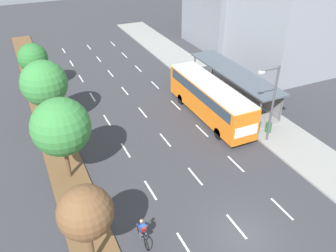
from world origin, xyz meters
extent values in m
plane|color=#38383D|center=(0.00, 0.00, 0.00)|extent=(140.00, 140.00, 0.00)
cube|color=brown|center=(-8.30, 20.00, 0.06)|extent=(2.60, 52.00, 0.12)
cube|color=gray|center=(9.25, 20.00, 0.07)|extent=(4.50, 52.00, 0.15)
cube|color=white|center=(-3.50, 0.77, 0.00)|extent=(0.14, 2.12, 0.01)
cube|color=white|center=(-3.50, 5.98, 0.00)|extent=(0.14, 2.12, 0.01)
cube|color=white|center=(-3.50, 11.19, 0.00)|extent=(0.14, 2.12, 0.01)
cube|color=white|center=(-3.50, 16.39, 0.00)|extent=(0.14, 2.12, 0.01)
cube|color=white|center=(-3.50, 21.60, 0.00)|extent=(0.14, 2.12, 0.01)
cube|color=white|center=(-3.50, 26.81, 0.00)|extent=(0.14, 2.12, 0.01)
cube|color=white|center=(-3.50, 32.02, 0.00)|extent=(0.14, 2.12, 0.01)
cube|color=white|center=(-3.50, 37.23, 0.00)|extent=(0.14, 2.12, 0.01)
cube|color=white|center=(0.00, 0.77, 0.00)|extent=(0.14, 2.12, 0.01)
cube|color=white|center=(0.00, 5.98, 0.00)|extent=(0.14, 2.12, 0.01)
cube|color=white|center=(0.00, 11.19, 0.00)|extent=(0.14, 2.12, 0.01)
cube|color=white|center=(0.00, 16.39, 0.00)|extent=(0.14, 2.12, 0.01)
cube|color=white|center=(0.00, 21.60, 0.00)|extent=(0.14, 2.12, 0.01)
cube|color=white|center=(0.00, 26.81, 0.00)|extent=(0.14, 2.12, 0.01)
cube|color=white|center=(0.00, 32.02, 0.00)|extent=(0.14, 2.12, 0.01)
cube|color=white|center=(0.00, 37.23, 0.00)|extent=(0.14, 2.12, 0.01)
cube|color=white|center=(3.50, 0.77, 0.00)|extent=(0.14, 2.12, 0.01)
cube|color=white|center=(3.50, 5.98, 0.00)|extent=(0.14, 2.12, 0.01)
cube|color=white|center=(3.50, 11.19, 0.00)|extent=(0.14, 2.12, 0.01)
cube|color=white|center=(3.50, 16.39, 0.00)|extent=(0.14, 2.12, 0.01)
cube|color=white|center=(3.50, 21.60, 0.00)|extent=(0.14, 2.12, 0.01)
cube|color=white|center=(3.50, 26.81, 0.00)|extent=(0.14, 2.12, 0.01)
cube|color=white|center=(3.50, 32.02, 0.00)|extent=(0.14, 2.12, 0.01)
cube|color=white|center=(3.50, 37.23, 0.00)|extent=(0.14, 2.12, 0.01)
cube|color=gray|center=(9.25, 15.18, 0.20)|extent=(2.60, 12.13, 0.10)
cylinder|color=#56565B|center=(8.07, 9.36, 1.55)|extent=(0.16, 0.16, 2.60)
cylinder|color=#56565B|center=(8.07, 20.99, 1.55)|extent=(0.16, 0.16, 2.60)
cylinder|color=#56565B|center=(10.43, 9.36, 1.55)|extent=(0.16, 0.16, 2.60)
cylinder|color=#56565B|center=(10.43, 20.99, 1.55)|extent=(0.16, 0.16, 2.60)
cube|color=gray|center=(10.49, 15.18, 1.55)|extent=(0.10, 11.52, 2.34)
cube|color=#4C5660|center=(9.25, 15.18, 2.93)|extent=(2.90, 12.53, 0.16)
cube|color=orange|center=(5.25, 13.02, 1.85)|extent=(2.50, 11.20, 2.80)
cube|color=#2D3D4C|center=(5.25, 13.02, 2.70)|extent=(2.54, 10.30, 0.90)
cube|color=silver|center=(5.25, 13.02, 3.31)|extent=(2.45, 10.98, 0.12)
cube|color=#2D3D4C|center=(5.25, 18.64, 2.20)|extent=(2.25, 0.06, 1.54)
cube|color=white|center=(5.25, 7.40, 1.65)|extent=(2.12, 0.04, 0.90)
cylinder|color=black|center=(4.15, 16.49, 0.50)|extent=(0.30, 1.00, 1.00)
cylinder|color=black|center=(6.35, 16.49, 0.50)|extent=(0.30, 1.00, 1.00)
cylinder|color=black|center=(4.15, 9.55, 0.50)|extent=(0.30, 1.00, 1.00)
cylinder|color=black|center=(6.35, 9.55, 0.50)|extent=(0.30, 1.00, 1.00)
torus|color=black|center=(-5.58, 2.60, 0.36)|extent=(0.06, 0.72, 0.72)
torus|color=black|center=(-5.58, 1.50, 0.36)|extent=(0.06, 0.72, 0.72)
cylinder|color=black|center=(-5.58, 2.05, 0.64)|extent=(0.05, 0.93, 0.05)
cylinder|color=black|center=(-5.58, 1.95, 0.46)|extent=(0.05, 0.57, 0.42)
cylinder|color=black|center=(-5.58, 1.85, 0.66)|extent=(0.04, 0.04, 0.40)
cube|color=black|center=(-5.58, 1.85, 0.86)|extent=(0.12, 0.24, 0.06)
cylinder|color=black|center=(-5.58, 2.55, 0.91)|extent=(0.46, 0.04, 0.04)
cube|color=#234CA8|center=(-5.58, 2.03, 1.19)|extent=(0.30, 0.36, 0.59)
cube|color=#A82323|center=(-5.58, 1.87, 1.21)|extent=(0.26, 0.26, 0.42)
sphere|color=tan|center=(-5.58, 2.15, 1.61)|extent=(0.20, 0.20, 0.20)
cylinder|color=#4C4C56|center=(-5.70, 2.00, 0.79)|extent=(0.12, 0.42, 0.25)
cylinder|color=#4C4C56|center=(-5.70, 2.17, 0.53)|extent=(0.10, 0.17, 0.41)
cylinder|color=#4C4C56|center=(-5.46, 2.00, 0.79)|extent=(0.12, 0.42, 0.25)
cylinder|color=#4C4C56|center=(-5.46, 2.17, 0.53)|extent=(0.10, 0.17, 0.41)
cylinder|color=#234CA8|center=(-5.75, 2.25, 1.24)|extent=(0.09, 0.47, 0.28)
cylinder|color=#234CA8|center=(-5.41, 2.25, 1.24)|extent=(0.09, 0.47, 0.28)
cylinder|color=brown|center=(-8.53, 1.90, 1.40)|extent=(0.28, 0.28, 2.57)
sphere|color=brown|center=(-8.53, 1.90, 3.75)|extent=(2.83, 2.83, 2.83)
cylinder|color=brown|center=(-8.21, 9.69, 1.44)|extent=(0.28, 0.28, 2.64)
sphere|color=#38843D|center=(-8.21, 9.69, 4.25)|extent=(3.97, 3.97, 3.97)
cylinder|color=brown|center=(-8.20, 17.48, 1.41)|extent=(0.28, 0.28, 2.58)
sphere|color=#38843D|center=(-8.20, 17.48, 4.15)|extent=(3.89, 3.89, 3.89)
cylinder|color=brown|center=(-8.25, 25.28, 1.36)|extent=(0.28, 0.28, 2.49)
sphere|color=#2D7533|center=(-8.25, 25.28, 3.72)|extent=(2.97, 2.97, 2.97)
cylinder|color=#4C4C51|center=(7.60, 7.52, 3.40)|extent=(0.18, 0.18, 6.50)
cylinder|color=#4C4C51|center=(6.80, 7.52, 6.50)|extent=(1.60, 0.12, 0.12)
cube|color=silver|center=(6.00, 7.52, 6.43)|extent=(0.44, 0.24, 0.16)
cylinder|color=#286B38|center=(8.45, 8.45, 0.57)|extent=(0.52, 0.52, 0.85)
camera|label=1|loc=(-10.11, -11.14, 16.36)|focal=37.63mm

